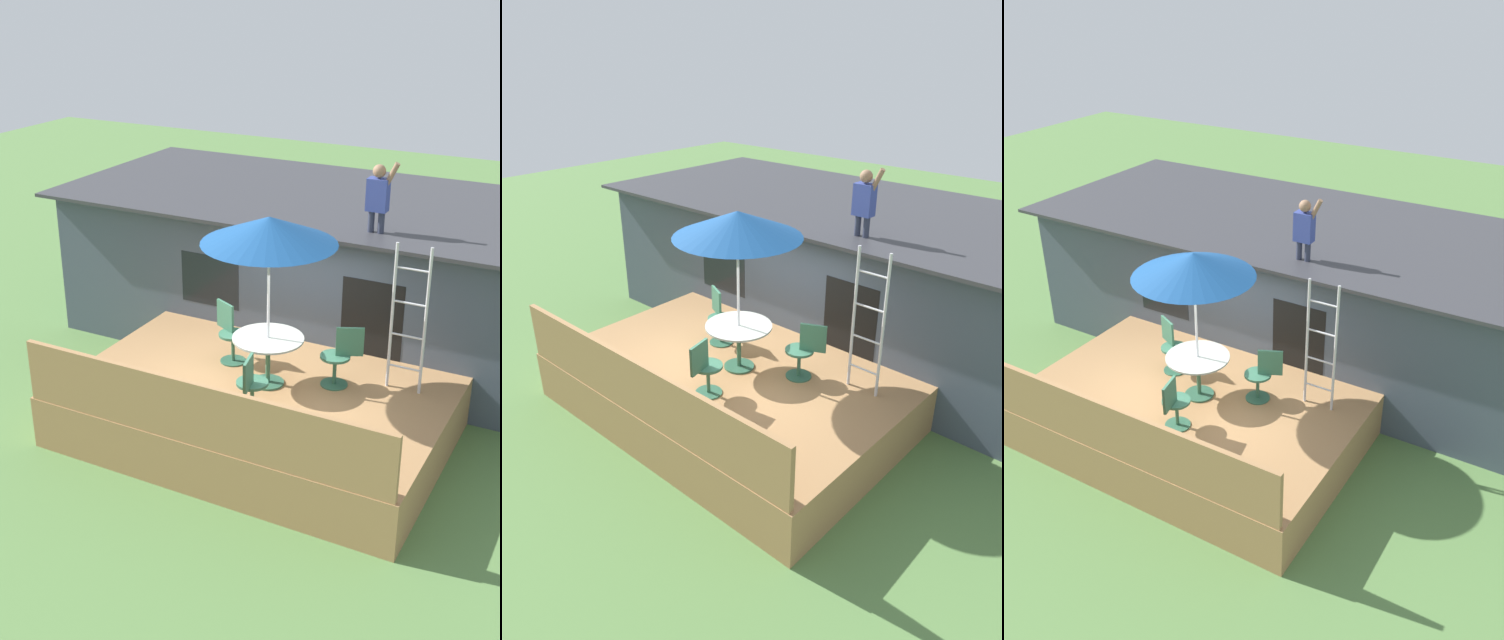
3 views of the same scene
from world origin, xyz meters
The scene contains 11 objects.
ground_plane centered at (0.00, 0.00, 0.00)m, with size 40.00×40.00×0.00m, color #567F42.
house centered at (0.00, 3.60, 1.35)m, with size 10.50×4.50×2.68m.
deck centered at (0.00, 0.00, 0.40)m, with size 5.44×3.85×0.80m, color #A87A4C.
deck_railing centered at (0.00, -1.87, 1.25)m, with size 5.34×0.08×0.90m, color #A87A4C.
patio_table centered at (0.08, 0.04, 1.39)m, with size 1.04×1.04×0.74m.
patio_umbrella centered at (0.08, 0.04, 3.15)m, with size 1.90×1.90×2.54m.
step_ladder centered at (1.90, 0.78, 1.90)m, with size 0.52×0.04×2.20m.
person_figure centered at (0.93, 2.01, 3.29)m, with size 0.47×0.20×1.11m.
patio_chair_left centered at (-0.78, 0.46, 1.26)m, with size 0.59×0.44×0.92m.
patio_chair_right centered at (1.03, 0.48, 1.26)m, with size 0.59×0.44×0.92m.
patio_chair_near centered at (0.28, -0.89, 1.26)m, with size 0.44×0.62×0.92m.
Camera 2 is at (5.53, -5.68, 5.48)m, focal length 32.14 mm.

